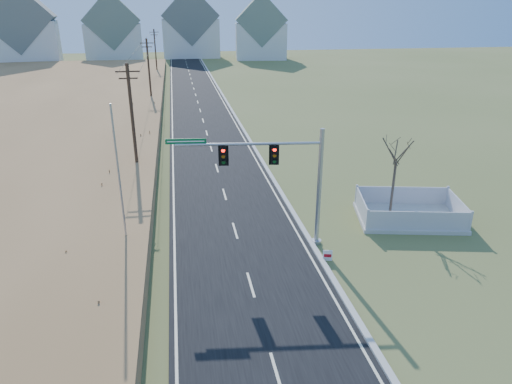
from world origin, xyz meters
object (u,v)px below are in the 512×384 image
(traffic_signal_mast, at_px, (287,176))
(open_sign, at_px, (328,255))
(fence_enclosure, at_px, (408,215))
(bare_tree, at_px, (397,150))
(flagpole, at_px, (122,200))

(traffic_signal_mast, relative_size, open_sign, 13.63)
(fence_enclosure, bearing_deg, traffic_signal_mast, -155.67)
(bare_tree, bearing_deg, traffic_signal_mast, -161.00)
(fence_enclosure, height_order, flagpole, flagpole)
(bare_tree, bearing_deg, open_sign, -140.14)
(fence_enclosure, relative_size, bare_tree, 1.29)
(traffic_signal_mast, xyz_separation_m, open_sign, (1.84, -2.29, -3.91))
(flagpole, height_order, bare_tree, flagpole)
(flagpole, bearing_deg, bare_tree, 8.70)
(flagpole, bearing_deg, fence_enclosure, 5.61)
(open_sign, relative_size, bare_tree, 0.11)
(fence_enclosure, distance_m, flagpole, 17.93)
(fence_enclosure, bearing_deg, flagpole, -162.13)
(traffic_signal_mast, height_order, fence_enclosure, traffic_signal_mast)
(open_sign, distance_m, flagpole, 11.42)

